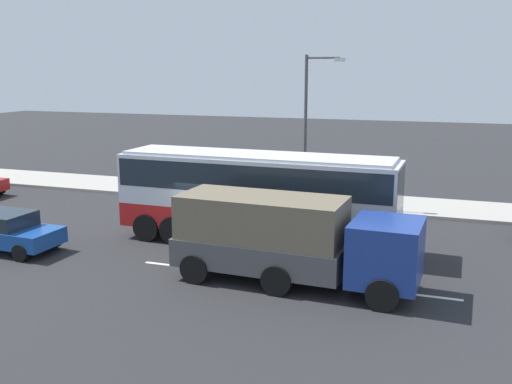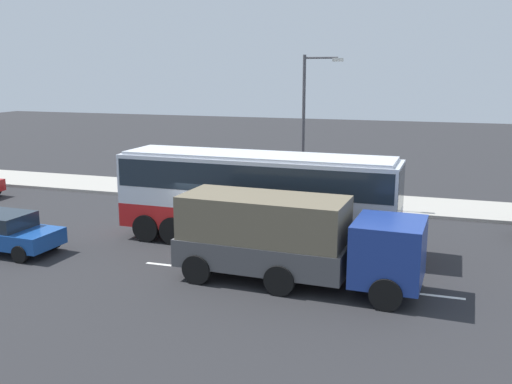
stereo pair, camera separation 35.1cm
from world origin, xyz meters
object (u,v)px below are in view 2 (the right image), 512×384
Objects in this scene: cargo_truck at (292,237)px; street_lamp at (307,119)px; car_blue_saloon at (1,231)px; pedestrian_near_curb at (321,182)px; coach_bus at (256,189)px.

street_lamp is (-2.04, 10.75, 2.83)m from cargo_truck.
car_blue_saloon is 0.63× the size of street_lamp.
pedestrian_near_curb is at bearing 99.87° from cargo_truck.
car_blue_saloon is 14.74m from street_lamp.
car_blue_saloon is 3.01× the size of pedestrian_near_curb.
cargo_truck is 11.33m from car_blue_saloon.
car_blue_saloon is (-11.31, -0.15, -0.74)m from cargo_truck.
pedestrian_near_curb is (0.87, 8.22, -1.19)m from coach_bus.
street_lamp reaches higher than pedestrian_near_curb.
cargo_truck reaches higher than car_blue_saloon.
car_blue_saloon is 15.54m from pedestrian_near_curb.
street_lamp reaches higher than cargo_truck.
cargo_truck is 1.71× the size of car_blue_saloon.
cargo_truck is at bearing -55.94° from coach_bus.
street_lamp reaches higher than car_blue_saloon.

